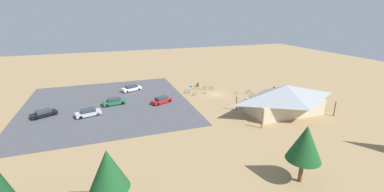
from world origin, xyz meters
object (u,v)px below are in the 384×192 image
at_px(bicycle_purple_yard_right, 204,88).
at_px(car_green_end_stall, 114,101).
at_px(bicycle_black_lone_west, 237,93).
at_px(car_red_mid_lot, 162,100).
at_px(bicycle_yellow_edge_south, 197,88).
at_px(car_silver_back_corner, 88,112).
at_px(bicycle_white_near_sign, 195,94).
at_px(trash_bin, 198,85).
at_px(car_black_second_row, 44,113).
at_px(bicycle_red_back_row, 211,88).
at_px(bicycle_green_edge_north, 263,97).
at_px(lot_sign, 191,89).
at_px(pine_far_east, 108,170).
at_px(pine_center, 305,143).
at_px(bicycle_blue_front_row, 187,91).
at_px(bicycle_teal_near_porch, 261,95).
at_px(bicycle_orange_yard_left, 252,95).
at_px(bike_pavilion, 285,97).
at_px(car_white_near_entry, 131,88).
at_px(bicycle_silver_trailside, 206,92).
at_px(visitor_crossing_yard, 274,89).
at_px(bicycle_blue_mid_cluster, 248,91).

bearing_deg(bicycle_purple_yard_right, car_green_end_stall, 10.56).
bearing_deg(bicycle_black_lone_west, car_green_end_stall, -4.09).
bearing_deg(car_red_mid_lot, bicycle_yellow_edge_south, -145.92).
relative_size(bicycle_purple_yard_right, car_silver_back_corner, 0.34).
height_order(bicycle_white_near_sign, bicycle_yellow_edge_south, bicycle_yellow_edge_south).
height_order(trash_bin, car_black_second_row, car_black_second_row).
distance_m(bicycle_red_back_row, bicycle_green_edge_north, 13.14).
height_order(trash_bin, bicycle_purple_yard_right, trash_bin).
bearing_deg(lot_sign, pine_far_east, 59.53).
xyz_separation_m(pine_center, bicycle_red_back_row, (-4.78, -36.57, -4.50)).
xyz_separation_m(bicycle_blue_front_row, bicycle_red_back_row, (-6.42, -0.29, 0.05)).
relative_size(bicycle_teal_near_porch, car_green_end_stall, 0.30).
bearing_deg(bicycle_orange_yard_left, pine_center, 67.93).
distance_m(bike_pavilion, car_white_near_entry, 35.69).
height_order(trash_bin, bicycle_silver_trailside, trash_bin).
bearing_deg(pine_center, car_silver_back_corner, -50.45).
bearing_deg(bicycle_purple_yard_right, pine_far_east, 56.17).
xyz_separation_m(pine_center, bicycle_yellow_edge_south, (-1.52, -38.19, -4.52)).
distance_m(bicycle_white_near_sign, bicycle_silver_trailside, 2.82).
xyz_separation_m(trash_bin, lot_sign, (3.89, 5.76, 0.96)).
bearing_deg(visitor_crossing_yard, car_white_near_entry, -21.82).
height_order(car_red_mid_lot, car_black_second_row, car_red_mid_lot).
bearing_deg(bicycle_green_edge_north, lot_sign, -30.06).
xyz_separation_m(bicycle_purple_yard_right, bicycle_yellow_edge_south, (1.75, -0.77, 0.01)).
bearing_deg(pine_center, car_white_near_entry, -71.42).
xyz_separation_m(trash_bin, pine_far_east, (23.19, 38.56, 4.47)).
xyz_separation_m(bicycle_purple_yard_right, bicycle_teal_near_porch, (-10.37, 9.36, 0.02)).
bearing_deg(bicycle_orange_yard_left, bicycle_black_lone_west, -47.71).
bearing_deg(bicycle_blue_front_row, bicycle_red_back_row, -177.41).
distance_m(pine_center, bicycle_blue_mid_cluster, 33.72).
xyz_separation_m(bicycle_blue_mid_cluster, visitor_crossing_yard, (-5.79, 1.88, 0.52)).
distance_m(trash_bin, car_red_mid_lot, 15.21).
xyz_separation_m(bicycle_purple_yard_right, car_black_second_row, (34.68, 6.36, 0.32)).
bearing_deg(bicycle_blue_mid_cluster, car_white_near_entry, -22.65).
relative_size(bicycle_red_back_row, bicycle_green_edge_north, 0.96).
distance_m(car_red_mid_lot, visitor_crossing_yard, 27.15).
bearing_deg(car_red_mid_lot, bicycle_blue_mid_cluster, -179.69).
xyz_separation_m(pine_far_east, bicycle_blue_front_row, (-18.83, -34.27, -4.56)).
relative_size(bicycle_red_back_row, car_silver_back_corner, 0.31).
bearing_deg(bicycle_blue_mid_cluster, bicycle_yellow_edge_south, -33.53).
bearing_deg(bicycle_teal_near_porch, bicycle_green_edge_north, 74.40).
distance_m(bicycle_purple_yard_right, car_silver_back_corner, 28.28).
bearing_deg(bicycle_white_near_sign, bicycle_purple_yard_right, -137.28).
distance_m(trash_bin, car_white_near_entry, 16.94).
bearing_deg(bicycle_teal_near_porch, bicycle_black_lone_west, -36.50).
height_order(bicycle_red_back_row, car_green_end_stall, car_green_end_stall).
bearing_deg(bicycle_blue_mid_cluster, pine_far_east, 41.70).
height_order(trash_bin, bicycle_green_edge_north, trash_bin).
bearing_deg(bike_pavilion, bicycle_black_lone_west, -78.98).
bearing_deg(bicycle_black_lone_west, bike_pavilion, 101.02).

